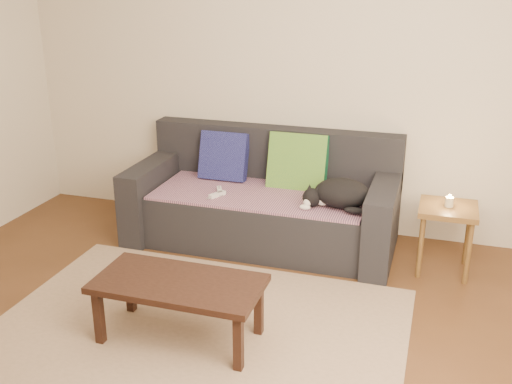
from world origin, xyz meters
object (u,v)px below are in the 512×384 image
Objects in this scene: wii_remote_a at (219,191)px; side_table at (447,218)px; wii_remote_b at (217,195)px; sofa at (264,204)px; coffee_table at (179,288)px; cat at (339,194)px.

wii_remote_a is 0.30× the size of side_table.
side_table is (1.70, 0.15, -0.04)m from wii_remote_b.
sofa is 4.16× the size of side_table.
side_table is 2.03m from coffee_table.
coffee_table is at bearing -136.44° from side_table.
coffee_table is (-0.06, -1.52, 0.03)m from sofa.
side_table is (1.41, -0.12, 0.11)m from sofa.
wii_remote_b is at bearing 165.45° from wii_remote_a.
side_table is 0.52× the size of coffee_table.
sofa is 1.52m from coffee_table.
cat is at bearing -173.94° from side_table.
side_table is at bearing -5.05° from sofa.
sofa is at bearing -85.01° from wii_remote_a.
coffee_table is (-1.47, -1.39, -0.07)m from side_table.
sofa is at bearing 87.83° from coffee_table.
wii_remote_b is (0.02, -0.09, 0.00)m from wii_remote_a.
wii_remote_a is 0.15× the size of coffee_table.
sofa is 14.00× the size of wii_remote_a.
wii_remote_b is 0.15× the size of coffee_table.
sofa reaches higher than side_table.
sofa reaches higher than coffee_table.
cat reaches higher than coffee_table.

